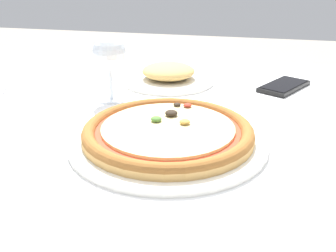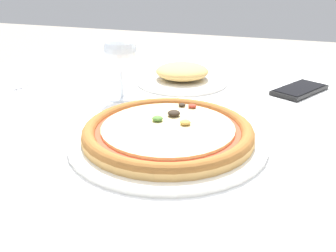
{
  "view_description": "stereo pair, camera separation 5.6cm",
  "coord_description": "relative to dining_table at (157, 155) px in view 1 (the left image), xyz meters",
  "views": [
    {
      "loc": [
        0.18,
        -0.66,
        0.99
      ],
      "look_at": [
        0.05,
        -0.11,
        0.75
      ],
      "focal_mm": 40.0,
      "sensor_mm": 36.0,
      "label": 1
    },
    {
      "loc": [
        0.23,
        -0.65,
        0.99
      ],
      "look_at": [
        0.05,
        -0.11,
        0.75
      ],
      "focal_mm": 40.0,
      "sensor_mm": 36.0,
      "label": 2
    }
  ],
  "objects": [
    {
      "name": "wine_glass_far_left",
      "position": [
        -0.12,
        0.07,
        0.19
      ],
      "size": [
        0.07,
        0.07,
        0.14
      ],
      "color": "silver",
      "rests_on": "dining_table"
    },
    {
      "name": "dining_table",
      "position": [
        0.0,
        0.0,
        0.0
      ],
      "size": [
        1.19,
        0.99,
        0.72
      ],
      "color": "brown",
      "rests_on": "ground_plane"
    },
    {
      "name": "pizza_plate",
      "position": [
        0.05,
        -0.11,
        0.1
      ],
      "size": [
        0.33,
        0.33,
        0.04
      ],
      "color": "white",
      "rests_on": "dining_table"
    },
    {
      "name": "side_plate",
      "position": [
        -0.03,
        0.22,
        0.11
      ],
      "size": [
        0.23,
        0.23,
        0.05
      ],
      "color": "white",
      "rests_on": "dining_table"
    },
    {
      "name": "cell_phone",
      "position": [
        0.25,
        0.24,
        0.09
      ],
      "size": [
        0.13,
        0.16,
        0.01
      ],
      "color": "black",
      "rests_on": "dining_table"
    }
  ]
}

